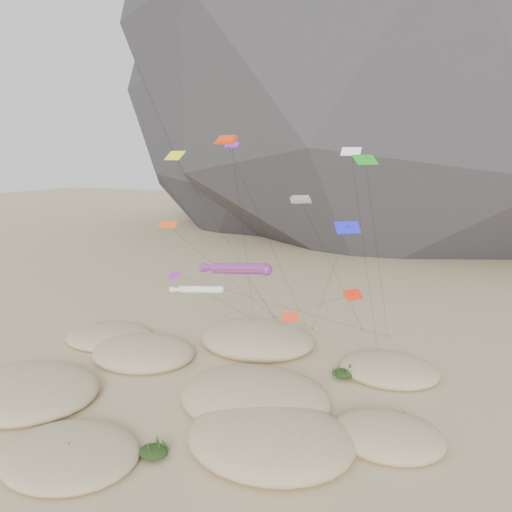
# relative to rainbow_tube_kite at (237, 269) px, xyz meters

# --- Properties ---
(ground) EXTENTS (500.00, 500.00, 0.00)m
(ground) POSITION_rel_rainbow_tube_kite_xyz_m (-0.19, -7.12, -12.18)
(ground) COLOR #CCB789
(ground) RESTS_ON ground
(dunes) EXTENTS (47.73, 39.41, 3.71)m
(dunes) POSITION_rel_rainbow_tube_kite_xyz_m (-2.49, -3.18, -11.50)
(dunes) COLOR #CCB789
(dunes) RESTS_ON ground
(dune_grass) EXTENTS (41.94, 31.12, 1.56)m
(dune_grass) POSITION_rel_rainbow_tube_kite_xyz_m (-1.99, -3.17, -11.36)
(dune_grass) COLOR black
(dune_grass) RESTS_ON ground
(kite_stakes) EXTENTS (23.70, 7.18, 0.30)m
(kite_stakes) POSITION_rel_rainbow_tube_kite_xyz_m (2.24, 17.56, -12.03)
(kite_stakes) COLOR #3F2D1E
(kite_stakes) RESTS_ON ground
(rainbow_tube_kite) EXTENTS (8.64, 15.37, 13.15)m
(rainbow_tube_kite) POSITION_rel_rainbow_tube_kite_xyz_m (0.00, 0.00, 0.00)
(rainbow_tube_kite) COLOR red
(rainbow_tube_kite) RESTS_ON ground
(white_tube_kite) EXTENTS (8.02, 13.98, 9.59)m
(white_tube_kite) POSITION_rel_rainbow_tube_kite_xyz_m (-5.63, 1.61, -3.25)
(white_tube_kite) COLOR white
(white_tube_kite) RESTS_ON ground
(orange_parafoil) EXTENTS (6.30, 15.73, 25.79)m
(orange_parafoil) POSITION_rel_rainbow_tube_kite_xyz_m (-2.75, 3.56, 12.79)
(orange_parafoil) COLOR red
(orange_parafoil) RESTS_ON ground
(multi_parafoil) EXTENTS (5.20, 17.32, 19.67)m
(multi_parafoil) POSITION_rel_rainbow_tube_kite_xyz_m (5.77, 3.52, 6.76)
(multi_parafoil) COLOR #FF201A
(multi_parafoil) RESTS_ON ground
(delta_kites) EXTENTS (24.22, 23.80, 25.13)m
(delta_kites) POSITION_rel_rainbow_tube_kite_xyz_m (2.68, 3.86, 4.91)
(delta_kites) COLOR #1C21F2
(delta_kites) RESTS_ON ground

